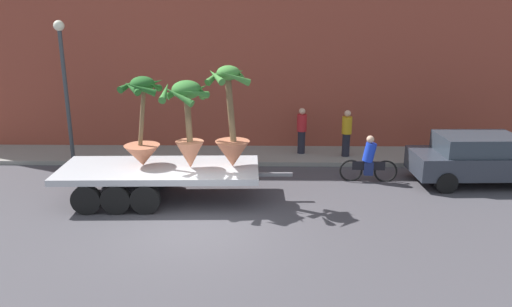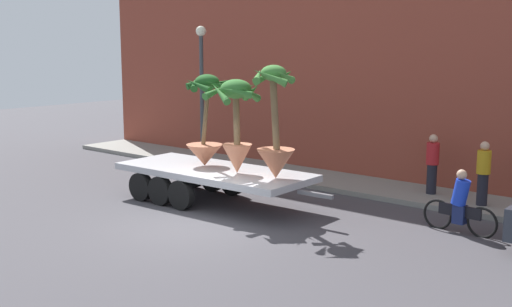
{
  "view_description": "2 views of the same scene",
  "coord_description": "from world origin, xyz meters",
  "px_view_note": "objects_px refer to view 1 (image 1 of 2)",
  "views": [
    {
      "loc": [
        1.71,
        -11.46,
        5.28
      ],
      "look_at": [
        1.48,
        2.16,
        1.3
      ],
      "focal_mm": 34.39,
      "sensor_mm": 36.0,
      "label": 1
    },
    {
      "loc": [
        10.75,
        -10.65,
        4.38
      ],
      "look_at": [
        0.26,
        1.81,
        1.58
      ],
      "focal_mm": 44.92,
      "sensor_mm": 36.0,
      "label": 2
    }
  ],
  "objects_px": {
    "flatbed_trailer": "(151,174)",
    "pedestrian_near_gate": "(302,130)",
    "potted_palm_front": "(142,130)",
    "potted_palm_middle": "(188,121)",
    "parked_car": "(481,158)",
    "street_lamp": "(64,73)",
    "cyclist": "(369,161)",
    "pedestrian_far_left": "(347,132)",
    "potted_palm_rear": "(231,129)"
  },
  "relations": [
    {
      "from": "pedestrian_far_left",
      "to": "cyclist",
      "type": "bearing_deg",
      "value": -81.26
    },
    {
      "from": "cyclist",
      "to": "flatbed_trailer",
      "type": "bearing_deg",
      "value": -165.71
    },
    {
      "from": "potted_palm_rear",
      "to": "pedestrian_far_left",
      "type": "xyz_separation_m",
      "value": [
        3.92,
        3.9,
        -1.04
      ]
    },
    {
      "from": "potted_palm_front",
      "to": "pedestrian_near_gate",
      "type": "distance_m",
      "value": 6.5
    },
    {
      "from": "potted_palm_rear",
      "to": "potted_palm_middle",
      "type": "relative_size",
      "value": 1.16
    },
    {
      "from": "flatbed_trailer",
      "to": "pedestrian_near_gate",
      "type": "height_order",
      "value": "pedestrian_near_gate"
    },
    {
      "from": "parked_car",
      "to": "street_lamp",
      "type": "bearing_deg",
      "value": 172.02
    },
    {
      "from": "potted_palm_middle",
      "to": "pedestrian_far_left",
      "type": "height_order",
      "value": "potted_palm_middle"
    },
    {
      "from": "flatbed_trailer",
      "to": "parked_car",
      "type": "distance_m",
      "value": 10.19
    },
    {
      "from": "potted_palm_front",
      "to": "parked_car",
      "type": "xyz_separation_m",
      "value": [
        10.27,
        1.39,
        -1.2
      ]
    },
    {
      "from": "cyclist",
      "to": "parked_car",
      "type": "distance_m",
      "value": 3.47
    },
    {
      "from": "potted_palm_front",
      "to": "parked_car",
      "type": "height_order",
      "value": "potted_palm_front"
    },
    {
      "from": "parked_car",
      "to": "pedestrian_far_left",
      "type": "height_order",
      "value": "pedestrian_far_left"
    },
    {
      "from": "potted_palm_front",
      "to": "cyclist",
      "type": "relative_size",
      "value": 1.4
    },
    {
      "from": "flatbed_trailer",
      "to": "potted_palm_front",
      "type": "bearing_deg",
      "value": 140.92
    },
    {
      "from": "cyclist",
      "to": "potted_palm_rear",
      "type": "bearing_deg",
      "value": -159.7
    },
    {
      "from": "potted_palm_rear",
      "to": "cyclist",
      "type": "distance_m",
      "value": 4.77
    },
    {
      "from": "cyclist",
      "to": "street_lamp",
      "type": "height_order",
      "value": "street_lamp"
    },
    {
      "from": "cyclist",
      "to": "parked_car",
      "type": "xyz_separation_m",
      "value": [
        3.47,
        -0.13,
        0.16
      ]
    },
    {
      "from": "flatbed_trailer",
      "to": "pedestrian_near_gate",
      "type": "bearing_deg",
      "value": 43.3
    },
    {
      "from": "parked_car",
      "to": "potted_palm_middle",
      "type": "bearing_deg",
      "value": -169.92
    },
    {
      "from": "cyclist",
      "to": "street_lamp",
      "type": "bearing_deg",
      "value": 170.07
    },
    {
      "from": "flatbed_trailer",
      "to": "potted_palm_middle",
      "type": "distance_m",
      "value": 1.95
    },
    {
      "from": "potted_palm_front",
      "to": "cyclist",
      "type": "height_order",
      "value": "potted_palm_front"
    },
    {
      "from": "flatbed_trailer",
      "to": "parked_car",
      "type": "height_order",
      "value": "parked_car"
    },
    {
      "from": "cyclist",
      "to": "street_lamp",
      "type": "relative_size",
      "value": 0.38
    },
    {
      "from": "pedestrian_far_left",
      "to": "street_lamp",
      "type": "distance_m",
      "value": 10.12
    },
    {
      "from": "potted_palm_front",
      "to": "parked_car",
      "type": "relative_size",
      "value": 0.58
    },
    {
      "from": "potted_palm_front",
      "to": "pedestrian_near_gate",
      "type": "height_order",
      "value": "potted_palm_front"
    },
    {
      "from": "street_lamp",
      "to": "potted_palm_rear",
      "type": "bearing_deg",
      "value": -29.54
    },
    {
      "from": "potted_palm_rear",
      "to": "street_lamp",
      "type": "relative_size",
      "value": 0.6
    },
    {
      "from": "potted_palm_rear",
      "to": "pedestrian_far_left",
      "type": "relative_size",
      "value": 1.68
    },
    {
      "from": "cyclist",
      "to": "pedestrian_near_gate",
      "type": "bearing_deg",
      "value": 125.98
    },
    {
      "from": "street_lamp",
      "to": "cyclist",
      "type": "bearing_deg",
      "value": -9.93
    },
    {
      "from": "pedestrian_far_left",
      "to": "potted_palm_front",
      "type": "bearing_deg",
      "value": -149.22
    },
    {
      "from": "pedestrian_near_gate",
      "to": "pedestrian_far_left",
      "type": "relative_size",
      "value": 1.0
    },
    {
      "from": "potted_palm_middle",
      "to": "parked_car",
      "type": "height_order",
      "value": "potted_palm_middle"
    },
    {
      "from": "cyclist",
      "to": "pedestrian_near_gate",
      "type": "distance_m",
      "value": 3.35
    },
    {
      "from": "pedestrian_near_gate",
      "to": "street_lamp",
      "type": "relative_size",
      "value": 0.35
    },
    {
      "from": "street_lamp",
      "to": "flatbed_trailer",
      "type": "bearing_deg",
      "value": -43.83
    },
    {
      "from": "potted_palm_rear",
      "to": "potted_palm_front",
      "type": "bearing_deg",
      "value": 178.58
    },
    {
      "from": "potted_palm_middle",
      "to": "parked_car",
      "type": "bearing_deg",
      "value": 10.08
    },
    {
      "from": "potted_palm_middle",
      "to": "pedestrian_far_left",
      "type": "xyz_separation_m",
      "value": [
        5.11,
        4.04,
        -1.3
      ]
    },
    {
      "from": "flatbed_trailer",
      "to": "parked_car",
      "type": "xyz_separation_m",
      "value": [
        10.07,
        1.55,
        0.07
      ]
    },
    {
      "from": "potted_palm_front",
      "to": "potted_palm_middle",
      "type": "bearing_deg",
      "value": -8.48
    },
    {
      "from": "flatbed_trailer",
      "to": "pedestrian_near_gate",
      "type": "distance_m",
      "value": 6.39
    },
    {
      "from": "potted_palm_front",
      "to": "street_lamp",
      "type": "relative_size",
      "value": 0.53
    },
    {
      "from": "potted_palm_rear",
      "to": "potted_palm_front",
      "type": "xyz_separation_m",
      "value": [
        -2.53,
        0.06,
        -0.06
      ]
    },
    {
      "from": "potted_palm_middle",
      "to": "potted_palm_front",
      "type": "xyz_separation_m",
      "value": [
        -1.34,
        0.2,
        -0.31
      ]
    },
    {
      "from": "parked_car",
      "to": "pedestrian_far_left",
      "type": "relative_size",
      "value": 2.59
    }
  ]
}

